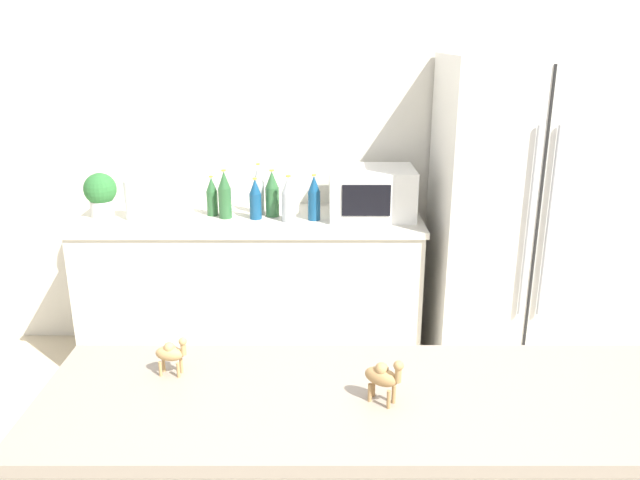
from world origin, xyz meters
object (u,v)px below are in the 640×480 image
microwave (370,192)px  camel_figurine_second (170,353)px  back_bottle_0 (224,195)px  back_bottle_2 (313,198)px  potted_plant (99,193)px  back_bottle_5 (254,200)px  camel_figurine (382,376)px  paper_towel_roll (133,200)px  back_bottle_4 (287,200)px  back_bottle_3 (258,190)px  back_bottle_6 (211,197)px  back_bottle_1 (271,194)px  refrigerator (514,221)px

microwave → camel_figurine_second: size_ratio=4.09×
back_bottle_0 → back_bottle_2: 0.51m
potted_plant → back_bottle_2: 1.22m
back_bottle_5 → camel_figurine: size_ratio=1.76×
back_bottle_5 → paper_towel_roll: bearing=-179.4°
back_bottle_0 → back_bottle_4: (0.36, -0.07, -0.01)m
back_bottle_3 → back_bottle_2: bearing=-22.1°
microwave → back_bottle_0: same height
back_bottle_2 → camel_figurine_second: back_bottle_2 is taller
potted_plant → camel_figurine_second: (0.83, -1.90, 0.02)m
back_bottle_0 → camel_figurine: bearing=-70.8°
back_bottle_4 → back_bottle_6: bearing=164.8°
back_bottle_1 → back_bottle_6: 0.35m
paper_towel_roll → back_bottle_6: (0.43, 0.08, -0.00)m
potted_plant → paper_towel_roll: potted_plant is taller
back_bottle_0 → back_bottle_6: (-0.08, 0.05, -0.02)m
back_bottle_5 → camel_figurine_second: back_bottle_5 is taller
refrigerator → back_bottle_0: refrigerator is taller
paper_towel_roll → back_bottle_3: back_bottle_3 is taller
back_bottle_1 → potted_plant: bearing=-179.3°
paper_towel_roll → back_bottle_1: size_ratio=0.83×
refrigerator → paper_towel_roll: refrigerator is taller
back_bottle_0 → back_bottle_4: back_bottle_0 is taller
refrigerator → back_bottle_6: 1.73m
refrigerator → camel_figurine_second: 2.38m
back_bottle_1 → back_bottle_0: bearing=-171.4°
back_bottle_6 → camel_figurine_second: bearing=-83.9°
back_bottle_4 → camel_figurine: back_bottle_4 is taller
back_bottle_5 → microwave: bearing=4.8°
back_bottle_3 → back_bottle_5: bearing=-95.0°
potted_plant → microwave: microwave is taller
potted_plant → back_bottle_4: (1.08, -0.09, -0.01)m
back_bottle_1 → back_bottle_5: (-0.09, -0.06, -0.02)m
back_bottle_6 → back_bottle_4: bearing=-15.2°
refrigerator → back_bottle_1: refrigerator is taller
back_bottle_5 → potted_plant: bearing=176.9°
paper_towel_roll → back_bottle_5: (0.68, 0.01, 0.00)m
back_bottle_5 → camel_figurine: bearing=-75.2°
back_bottle_3 → refrigerator: bearing=-5.5°
microwave → back_bottle_0: bearing=-177.6°
back_bottle_3 → back_bottle_4: bearing=-41.3°
microwave → back_bottle_3: bearing=175.1°
microwave → camel_figurine: 2.05m
back_bottle_2 → camel_figurine_second: 1.87m
refrigerator → back_bottle_2: bearing=179.4°
paper_towel_roll → camel_figurine_second: bearing=-71.1°
back_bottle_2 → back_bottle_4: same height
back_bottle_3 → back_bottle_5: 0.12m
potted_plant → back_bottle_0: back_bottle_0 is taller
paper_towel_roll → microwave: (1.34, 0.06, 0.03)m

